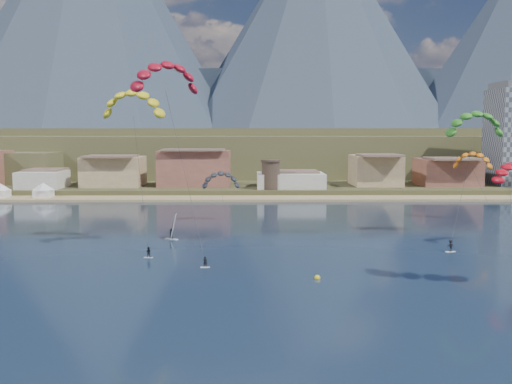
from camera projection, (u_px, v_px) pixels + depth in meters
ground at (259, 340)px, 51.02m from camera, size 2400.00×2400.00×0.00m
beach at (254, 199)px, 156.39m from camera, size 2200.00×12.00×0.90m
land at (252, 149)px, 607.82m from camera, size 2200.00×900.00×4.00m
foothills at (297, 151)px, 281.39m from camera, size 940.00×210.00×18.00m
mountain_ridge at (242, 44)px, 853.83m from camera, size 2060.00×480.00×400.00m
town at (121, 167)px, 171.12m from camera, size 400.00×24.00×12.00m
watchtower at (271, 174)px, 163.74m from camera, size 5.82×5.82×8.60m
kitesurfer_red at (165, 72)px, 83.05m from camera, size 12.59×12.57×30.13m
kitesurfer_yellow at (133, 100)px, 90.33m from camera, size 10.85×11.72×26.46m
kitesurfer_green at (475, 121)px, 97.51m from camera, size 13.57×13.97×24.51m
distant_kite_dark at (221, 177)px, 117.10m from camera, size 8.45×5.99×12.84m
distant_kite_orange at (473, 157)px, 118.86m from camera, size 8.77×7.34×16.28m
distant_kite_red at (509, 169)px, 90.95m from camera, size 7.57×7.28×15.45m
windsurfer at (172, 231)px, 98.40m from camera, size 2.77×2.79×4.41m
buoy at (317, 278)px, 72.09m from camera, size 0.77×0.77×0.77m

